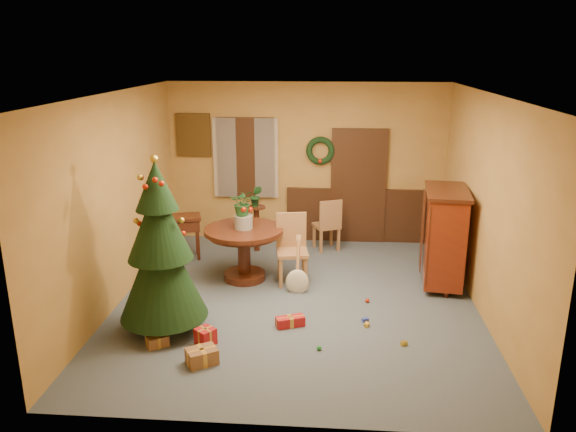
# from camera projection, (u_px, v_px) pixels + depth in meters

# --- Properties ---
(room_envelope) EXTENTS (5.50, 5.50, 5.50)m
(room_envelope) POSITION_uv_depth(u_px,v_px,m) (317.00, 182.00, 10.23)
(room_envelope) COLOR #3B4856
(room_envelope) RESTS_ON ground
(dining_table) EXTENTS (1.21, 1.21, 0.83)m
(dining_table) POSITION_uv_depth(u_px,v_px,m) (244.00, 244.00, 8.59)
(dining_table) COLOR black
(dining_table) RESTS_ON floor
(urn) EXTENTS (0.28, 0.28, 0.21)m
(urn) POSITION_uv_depth(u_px,v_px,m) (243.00, 222.00, 8.49)
(urn) COLOR slate
(urn) RESTS_ON dining_table
(centerpiece_plant) EXTENTS (0.36, 0.31, 0.40)m
(centerpiece_plant) POSITION_uv_depth(u_px,v_px,m) (243.00, 203.00, 8.41)
(centerpiece_plant) COLOR #1E4C23
(centerpiece_plant) RESTS_ON urn
(chair_near) EXTENTS (0.52, 0.52, 1.06)m
(chair_near) POSITION_uv_depth(u_px,v_px,m) (292.00, 246.00, 8.54)
(chair_near) COLOR olive
(chair_near) RESTS_ON floor
(chair_far) EXTENTS (0.54, 0.54, 0.95)m
(chair_far) POSITION_uv_depth(u_px,v_px,m) (328.00, 223.00, 9.85)
(chair_far) COLOR olive
(chair_far) RESTS_ON floor
(guitar) EXTENTS (0.44, 0.58, 0.79)m
(guitar) POSITION_uv_depth(u_px,v_px,m) (297.00, 267.00, 8.16)
(guitar) COLOR beige
(guitar) RESTS_ON floor
(plant_stand) EXTENTS (0.32, 0.32, 0.81)m
(plant_stand) POSITION_uv_depth(u_px,v_px,m) (257.00, 223.00, 9.86)
(plant_stand) COLOR black
(plant_stand) RESTS_ON floor
(stand_plant) EXTENTS (0.21, 0.17, 0.37)m
(stand_plant) POSITION_uv_depth(u_px,v_px,m) (256.00, 196.00, 9.72)
(stand_plant) COLOR #19471E
(stand_plant) RESTS_ON plant_stand
(christmas_tree) EXTENTS (1.10, 1.10, 2.26)m
(christmas_tree) POSITION_uv_depth(u_px,v_px,m) (160.00, 251.00, 6.88)
(christmas_tree) COLOR #382111
(christmas_tree) RESTS_ON floor
(writing_desk) EXTENTS (0.93, 0.64, 0.75)m
(writing_desk) POSITION_uv_depth(u_px,v_px,m) (175.00, 227.00, 9.45)
(writing_desk) COLOR black
(writing_desk) RESTS_ON floor
(sideboard) EXTENTS (0.74, 1.22, 1.48)m
(sideboard) POSITION_uv_depth(u_px,v_px,m) (444.00, 235.00, 8.35)
(sideboard) COLOR #501409
(sideboard) RESTS_ON floor
(gift_a) EXTENTS (0.41, 0.38, 0.18)m
(gift_a) POSITION_uv_depth(u_px,v_px,m) (202.00, 356.00, 6.39)
(gift_a) COLOR brown
(gift_a) RESTS_ON floor
(gift_b) EXTENTS (0.29, 0.29, 0.21)m
(gift_b) POSITION_uv_depth(u_px,v_px,m) (206.00, 336.00, 6.80)
(gift_b) COLOR #A61618
(gift_b) RESTS_ON floor
(gift_c) EXTENTS (0.30, 0.28, 0.14)m
(gift_c) POSITION_uv_depth(u_px,v_px,m) (157.00, 341.00, 6.77)
(gift_c) COLOR brown
(gift_c) RESTS_ON floor
(gift_d) EXTENTS (0.40, 0.27, 0.13)m
(gift_d) POSITION_uv_depth(u_px,v_px,m) (290.00, 321.00, 7.26)
(gift_d) COLOR #A61618
(gift_d) RESTS_ON floor
(toy_a) EXTENTS (0.09, 0.09, 0.05)m
(toy_a) POSITION_uv_depth(u_px,v_px,m) (365.00, 320.00, 7.38)
(toy_a) COLOR #283AB0
(toy_a) RESTS_ON floor
(toy_b) EXTENTS (0.06, 0.06, 0.06)m
(toy_b) POSITION_uv_depth(u_px,v_px,m) (319.00, 348.00, 6.68)
(toy_b) COLOR #227F37
(toy_b) RESTS_ON floor
(toy_c) EXTENTS (0.07, 0.09, 0.05)m
(toy_c) POSITION_uv_depth(u_px,v_px,m) (367.00, 325.00, 7.25)
(toy_c) COLOR gold
(toy_c) RESTS_ON floor
(toy_d) EXTENTS (0.06, 0.06, 0.06)m
(toy_d) POSITION_uv_depth(u_px,v_px,m) (367.00, 301.00, 7.94)
(toy_d) COLOR #B4240C
(toy_d) RESTS_ON floor
(toy_e) EXTENTS (0.09, 0.08, 0.05)m
(toy_e) POSITION_uv_depth(u_px,v_px,m) (404.00, 343.00, 6.79)
(toy_e) COLOR gold
(toy_e) RESTS_ON floor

